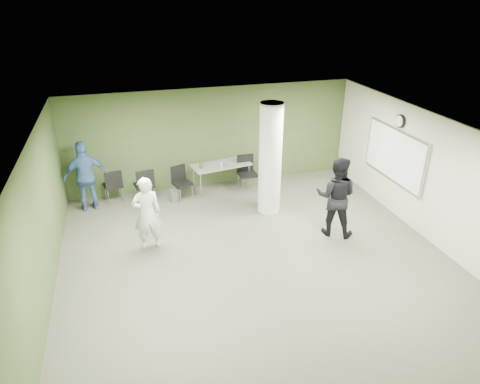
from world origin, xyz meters
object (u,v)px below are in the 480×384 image
object	(u,v)px
folding_table	(221,166)
woman_white	(147,214)
man_blue	(86,176)
chair_back_left	(113,184)
man_black	(336,197)

from	to	relation	value
folding_table	woman_white	xyz separation A→B (m)	(-2.22, -2.46, 0.12)
folding_table	man_blue	distance (m)	3.53
woman_white	man_blue	size ratio (longest dim) A/B	0.92
chair_back_left	man_blue	bearing A→B (deg)	8.08
chair_back_left	woman_white	bearing A→B (deg)	93.53
man_black	man_blue	bearing A→B (deg)	5.67
chair_back_left	woman_white	world-z (taller)	woman_white
chair_back_left	man_black	distance (m)	5.73
man_black	chair_back_left	bearing A→B (deg)	0.81
man_black	man_blue	size ratio (longest dim) A/B	1.03
chair_back_left	woman_white	xyz separation A→B (m)	(0.68, -2.48, 0.30)
folding_table	chair_back_left	distance (m)	2.91
folding_table	man_black	bearing A→B (deg)	-66.97
woman_white	man_blue	bearing A→B (deg)	-64.16
man_black	man_blue	xyz separation A→B (m)	(-5.45, 2.82, -0.03)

